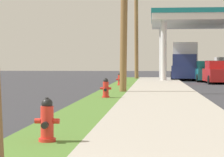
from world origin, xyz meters
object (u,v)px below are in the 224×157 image
at_px(fire_hydrant_nearest, 47,122).
at_px(truck_navy_on_apron, 186,62).
at_px(truck_silver_at_forecourt, 224,68).
at_px(fire_hydrant_second, 106,89).
at_px(utility_pole_background, 136,15).
at_px(car_teal_by_near_pump, 207,72).
at_px(car_red_by_far_pump, 218,73).
at_px(fire_hydrant_third, 120,80).

distance_m(fire_hydrant_nearest, truck_navy_on_apron, 33.44).
bearing_deg(truck_silver_at_forecourt, fire_hydrant_second, -106.22).
relative_size(utility_pole_background, truck_silver_at_forecourt, 1.88).
height_order(truck_silver_at_forecourt, truck_navy_on_apron, truck_navy_on_apron).
bearing_deg(fire_hydrant_nearest, truck_navy_on_apron, 82.29).
bearing_deg(fire_hydrant_second, utility_pole_background, 89.04).
relative_size(car_teal_by_near_pump, car_red_by_far_pump, 0.99).
bearing_deg(car_teal_by_near_pump, truck_silver_at_forecourt, 75.17).
height_order(fire_hydrant_nearest, fire_hydrant_second, same).
distance_m(fire_hydrant_third, utility_pole_background, 13.27).
height_order(utility_pole_background, truck_silver_at_forecourt, utility_pole_background).
relative_size(fire_hydrant_third, utility_pole_background, 0.07).
xyz_separation_m(fire_hydrant_second, utility_pole_background, (0.38, 22.30, 4.97)).
bearing_deg(car_red_by_far_pump, fire_hydrant_second, -111.61).
bearing_deg(utility_pole_background, truck_silver_at_forecourt, 42.15).
bearing_deg(car_red_by_far_pump, truck_silver_at_forecourt, 80.35).
xyz_separation_m(fire_hydrant_third, car_red_by_far_pump, (6.46, 5.93, 0.28)).
bearing_deg(fire_hydrant_second, car_red_by_far_pump, 68.39).
bearing_deg(truck_navy_on_apron, truck_silver_at_forecourt, 59.48).
relative_size(fire_hydrant_third, truck_silver_at_forecourt, 0.13).
height_order(fire_hydrant_second, fire_hydrant_third, same).
bearing_deg(fire_hydrant_nearest, car_teal_by_near_pump, 78.80).
distance_m(fire_hydrant_second, car_red_by_far_pump, 17.14).
height_order(fire_hydrant_third, truck_navy_on_apron, truck_navy_on_apron).
bearing_deg(fire_hydrant_nearest, car_red_by_far_pump, 76.56).
height_order(utility_pole_background, truck_navy_on_apron, utility_pole_background).
distance_m(fire_hydrant_second, car_teal_by_near_pump, 20.31).
height_order(fire_hydrant_second, truck_navy_on_apron, truck_navy_on_apron).
distance_m(fire_hydrant_nearest, fire_hydrant_second, 10.38).
distance_m(utility_pole_background, truck_silver_at_forecourt, 12.06).
height_order(car_teal_by_near_pump, truck_silver_at_forecourt, truck_silver_at_forecourt).
bearing_deg(fire_hydrant_second, car_teal_by_near_pump, 73.05).
relative_size(fire_hydrant_second, truck_silver_at_forecourt, 0.13).
height_order(car_teal_by_near_pump, car_red_by_far_pump, same).
relative_size(fire_hydrant_second, truck_navy_on_apron, 0.11).
height_order(utility_pole_background, car_red_by_far_pump, utility_pole_background).
height_order(fire_hydrant_third, truck_silver_at_forecourt, truck_silver_at_forecourt).
xyz_separation_m(utility_pole_background, truck_silver_at_forecourt, (8.29, 7.51, -4.50)).
relative_size(truck_silver_at_forecourt, truck_navy_on_apron, 0.84).
bearing_deg(utility_pole_background, truck_navy_on_apron, 6.08).
relative_size(fire_hydrant_nearest, truck_navy_on_apron, 0.11).
height_order(fire_hydrant_second, car_red_by_far_pump, car_red_by_far_pump).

